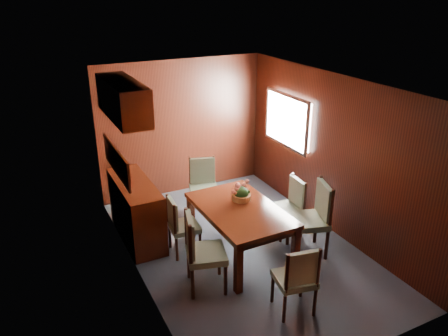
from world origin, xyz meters
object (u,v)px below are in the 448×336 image
flower_centerpiece (242,191)px  dining_table (240,215)px  chair_head (297,277)px  sideboard (136,210)px  chair_right_near (314,214)px  chair_left_near (200,248)px

flower_centerpiece → dining_table: bearing=-123.0°
dining_table → chair_head: chair_head is taller
sideboard → chair_right_near: size_ratio=1.31×
dining_table → chair_left_near: size_ratio=1.54×
chair_left_near → flower_centerpiece: 1.16m
sideboard → chair_head: 2.70m
sideboard → flower_centerpiece: 1.62m
chair_head → flower_centerpiece: size_ratio=3.24×
flower_centerpiece → chair_left_near: bearing=-145.4°
dining_table → chair_left_near: 0.90m
chair_head → sideboard: bearing=126.0°
chair_head → flower_centerpiece: 1.61m
sideboard → chair_head: (1.16, -2.44, 0.05)m
chair_left_near → chair_right_near: size_ratio=0.96×
dining_table → chair_left_near: bearing=-152.6°
dining_table → chair_head: size_ratio=1.75×
chair_left_near → chair_head: 1.22m
dining_table → chair_right_near: bearing=-23.7°
chair_left_near → flower_centerpiece: bearing=140.4°
chair_right_near → flower_centerpiece: chair_right_near is taller
dining_table → flower_centerpiece: 0.34m
flower_centerpiece → sideboard: bearing=145.7°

